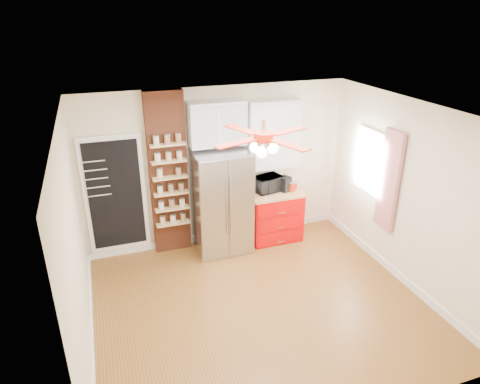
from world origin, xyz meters
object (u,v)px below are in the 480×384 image
object	(u,v)px
toaster_oven	(268,184)
canister_left	(292,187)
red_cabinet	(274,215)
ceiling_fan	(264,137)
coffee_maker	(285,184)
pantry_jar_oats	(160,173)
fridge	(222,202)

from	to	relation	value
toaster_oven	canister_left	xyz separation A→B (m)	(0.39, -0.14, -0.06)
red_cabinet	ceiling_fan	distance (m)	2.75
coffee_maker	pantry_jar_oats	world-z (taller)	pantry_jar_oats
canister_left	pantry_jar_oats	world-z (taller)	pantry_jar_oats
red_cabinet	fridge	bearing A→B (deg)	-177.05
red_cabinet	canister_left	size ratio (longest dim) A/B	6.13
canister_left	pantry_jar_oats	bearing A→B (deg)	174.93
coffee_maker	canister_left	world-z (taller)	coffee_maker
toaster_oven	canister_left	bearing A→B (deg)	-35.40
fridge	coffee_maker	size ratio (longest dim) A/B	6.69
red_cabinet	pantry_jar_oats	bearing A→B (deg)	176.22
fridge	pantry_jar_oats	bearing A→B (deg)	169.46
red_cabinet	pantry_jar_oats	world-z (taller)	pantry_jar_oats
fridge	pantry_jar_oats	xyz separation A→B (m)	(-0.95, 0.18, 0.57)
coffee_maker	canister_left	bearing A→B (deg)	-49.09
canister_left	fridge	bearing A→B (deg)	179.15
ceiling_fan	canister_left	xyz separation A→B (m)	(1.20, 1.61, -1.45)
fridge	ceiling_fan	xyz separation A→B (m)	(0.05, -1.63, 1.55)
coffee_maker	fridge	bearing A→B (deg)	158.72
coffee_maker	canister_left	xyz separation A→B (m)	(0.11, -0.05, -0.05)
fridge	coffee_maker	bearing A→B (deg)	1.77
fridge	toaster_oven	size ratio (longest dim) A/B	3.64
fridge	red_cabinet	xyz separation A→B (m)	(0.97, 0.05, -0.42)
ceiling_fan	toaster_oven	world-z (taller)	ceiling_fan
fridge	red_cabinet	distance (m)	1.06
ceiling_fan	pantry_jar_oats	distance (m)	2.29
toaster_oven	coffee_maker	xyz separation A→B (m)	(0.28, -0.09, -0.00)
coffee_maker	pantry_jar_oats	bearing A→B (deg)	153.08
toaster_oven	canister_left	world-z (taller)	toaster_oven
red_cabinet	pantry_jar_oats	size ratio (longest dim) A/B	6.85
ceiling_fan	toaster_oven	bearing A→B (deg)	65.00
toaster_oven	ceiling_fan	bearing A→B (deg)	-130.07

